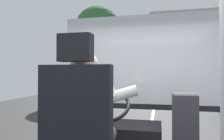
% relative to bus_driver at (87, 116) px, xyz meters
% --- Properties ---
extents(ground, '(18.00, 44.00, 0.06)m').
position_rel_bus_driver_xyz_m(ground, '(0.25, 9.03, -1.39)').
color(ground, '#323232').
extents(bus_driver, '(0.73, 0.51, 0.76)m').
position_rel_bus_driver_xyz_m(bus_driver, '(0.00, 0.00, 0.00)').
color(bus_driver, '#282833').
rests_on(bus_driver, driver_seat).
extents(steering_console, '(1.10, 1.00, 0.83)m').
position_rel_bus_driver_xyz_m(steering_console, '(0.00, 1.09, -0.49)').
color(steering_console, black).
rests_on(steering_console, bus_floor).
extents(handrail_pole, '(0.04, 0.04, 2.30)m').
position_rel_bus_driver_xyz_m(handrail_pole, '(0.99, 0.22, 0.44)').
color(handrail_pole, '#B7B7BC').
rests_on(handrail_pole, bus_floor).
extents(fare_box, '(0.27, 0.21, 0.80)m').
position_rel_bus_driver_xyz_m(fare_box, '(0.81, 1.01, -0.31)').
color(fare_box, '#333338').
rests_on(fare_box, bus_floor).
extents(windshield_panel, '(2.50, 0.08, 1.48)m').
position_rel_bus_driver_xyz_m(windshield_panel, '(0.25, 1.85, 0.34)').
color(windshield_panel, silver).
extents(street_tree, '(2.88, 2.88, 5.95)m').
position_rel_bus_driver_xyz_m(street_tree, '(-3.31, 11.46, 3.10)').
color(street_tree, '#4C3828').
rests_on(street_tree, ground).
extents(parked_car_blue, '(1.98, 4.41, 1.35)m').
position_rel_bus_driver_xyz_m(parked_car_blue, '(4.33, 16.15, -0.66)').
color(parked_car_blue, navy).
rests_on(parked_car_blue, ground).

